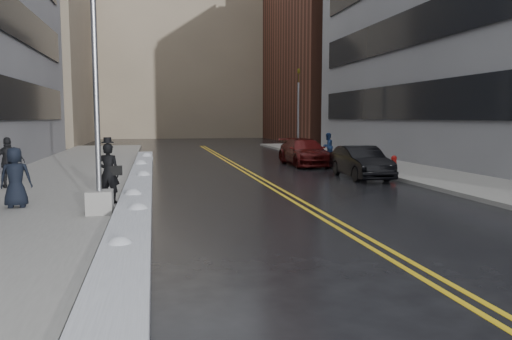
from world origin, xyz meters
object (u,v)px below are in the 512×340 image
pedestrian_fedora (109,173)px  fire_hydrant (394,162)px  car_maroon (305,152)px  car_black (361,162)px  pedestrian_c (16,177)px  pedestrian_d (9,162)px  traffic_signal (298,107)px  pedestrian_east (328,146)px  lamppost (97,121)px

pedestrian_fedora → fire_hydrant: bearing=-139.2°
car_maroon → car_black: bearing=-85.2°
pedestrian_fedora → pedestrian_c: pedestrian_fedora is taller
fire_hydrant → pedestrian_d: (-15.93, -2.33, 0.50)m
traffic_signal → pedestrian_fedora: traffic_signal is taller
pedestrian_fedora → car_maroon: pedestrian_fedora is taller
pedestrian_fedora → car_maroon: bearing=-116.3°
traffic_signal → pedestrian_c: size_ratio=3.59×
fire_hydrant → car_maroon: car_maroon is taller
pedestrian_fedora → pedestrian_east: bearing=-117.8°
lamppost → pedestrian_d: size_ratio=4.26×
lamppost → car_black: (10.14, 6.80, -1.83)m
pedestrian_c → car_black: bearing=-160.8°
fire_hydrant → car_maroon: (-2.75, 5.07, 0.18)m
traffic_signal → pedestrian_fedora: (-11.70, -20.38, -2.38)m
lamppost → traffic_signal: 24.98m
pedestrian_east → car_black: bearing=45.8°
pedestrian_fedora → car_maroon: 14.85m
traffic_signal → fire_hydrant: bearing=-88.0°
lamppost → car_black: 12.34m
pedestrian_d → pedestrian_fedora: bearing=113.2°
pedestrian_east → car_maroon: 2.59m
traffic_signal → car_maroon: 9.59m
pedestrian_east → car_black: pedestrian_east is taller
pedestrian_d → lamppost: bearing=103.2°
traffic_signal → pedestrian_fedora: 23.62m
fire_hydrant → pedestrian_c: (-14.65, -6.60, 0.44)m
fire_hydrant → pedestrian_d: bearing=-171.7°
pedestrian_c → pedestrian_d: (-1.29, 4.27, 0.06)m
pedestrian_d → car_black: size_ratio=0.42×
traffic_signal → lamppost: bearing=-118.2°
lamppost → pedestrian_fedora: size_ratio=4.36×
fire_hydrant → pedestrian_d: pedestrian_d is taller
pedestrian_c → pedestrian_d: size_ratio=0.93×
pedestrian_c → lamppost: bearing=144.9°
pedestrian_c → car_maroon: bearing=-139.7°
fire_hydrant → car_maroon: bearing=118.5°
car_black → pedestrian_east: bearing=81.9°
fire_hydrant → pedestrian_east: (-0.80, 6.76, 0.38)m
car_maroon → pedestrian_east: bearing=40.4°
traffic_signal → pedestrian_fedora: bearing=-119.9°
fire_hydrant → traffic_signal: bearing=92.0°
fire_hydrant → car_maroon: 5.77m
fire_hydrant → pedestrian_d: 16.11m
fire_hydrant → pedestrian_east: pedestrian_east is taller
pedestrian_c → car_black: pedestrian_c is taller
car_black → pedestrian_fedora: bearing=-151.1°
fire_hydrant → car_black: 2.48m
lamppost → fire_hydrant: 14.81m
lamppost → car_black: bearing=33.9°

